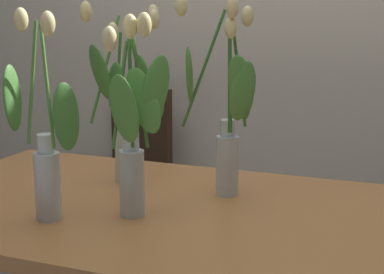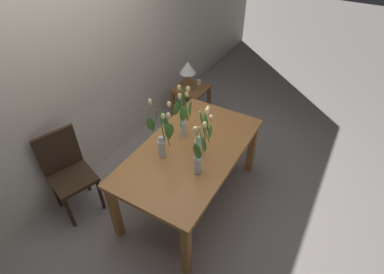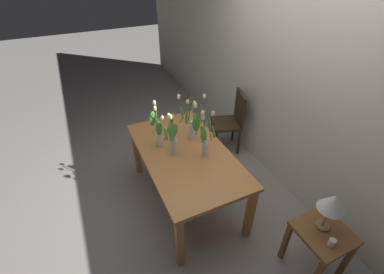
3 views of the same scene
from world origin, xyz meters
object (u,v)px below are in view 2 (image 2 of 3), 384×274
tulip_vase_1 (184,117)px  table_lamp (188,68)px  dining_table (191,156)px  side_table (191,95)px  tulip_vase_0 (163,136)px  dining_chair (67,169)px  tulip_vase_2 (199,158)px  tulip_vase_3 (202,138)px  pillar_candle (199,82)px

tulip_vase_1 → table_lamp: 1.27m
dining_table → side_table: dining_table is taller
tulip_vase_0 → tulip_vase_1: tulip_vase_1 is taller
table_lamp → dining_chair: bearing=172.0°
tulip_vase_0 → side_table: (1.50, 0.58, -0.54)m
tulip_vase_2 → tulip_vase_0: bearing=84.7°
table_lamp → tulip_vase_1: bearing=-151.1°
tulip_vase_2 → tulip_vase_3: size_ratio=1.02×
tulip_vase_3 → dining_chair: 1.40m
tulip_vase_0 → tulip_vase_3: 0.36m
dining_chair → tulip_vase_2: bearing=-71.0°
tulip_vase_1 → side_table: tulip_vase_1 is taller
tulip_vase_3 → side_table: bearing=33.8°
tulip_vase_1 → dining_chair: (-0.81, 0.88, -0.45)m
tulip_vase_3 → pillar_candle: size_ratio=7.16×
tulip_vase_0 → side_table: 1.69m
tulip_vase_3 → dining_chair: (-0.65, 1.17, -0.43)m
tulip_vase_0 → tulip_vase_1: (0.34, -0.02, 0.00)m
tulip_vase_3 → side_table: size_ratio=0.98×
table_lamp → tulip_vase_3: bearing=-144.6°
tulip_vase_2 → table_lamp: bearing=33.6°
dining_table → tulip_vase_1: tulip_vase_1 is taller
tulip_vase_3 → tulip_vase_2: bearing=-158.5°
tulip_vase_3 → side_table: tulip_vase_3 is taller
dining_table → pillar_candle: dining_table is taller
tulip_vase_0 → dining_chair: 1.08m
tulip_vase_0 → tulip_vase_1: bearing=-2.8°
side_table → dining_chair: bearing=171.6°
tulip_vase_1 → dining_chair: bearing=132.4°
tulip_vase_0 → pillar_candle: (1.61, 0.52, -0.39)m
dining_table → dining_chair: 1.24m
table_lamp → pillar_candle: size_ratio=5.31×
tulip_vase_3 → dining_table: bearing=81.7°
dining_table → side_table: (1.30, 0.75, -0.22)m
tulip_vase_1 → tulip_vase_3: size_ratio=1.09×
tulip_vase_0 → table_lamp: tulip_vase_0 is taller
side_table → table_lamp: (-0.05, 0.02, 0.42)m
dining_table → tulip_vase_0: 0.42m
table_lamp → pillar_candle: table_lamp is taller
dining_table → side_table: bearing=30.0°
dining_table → pillar_candle: size_ratio=21.33×
tulip_vase_0 → table_lamp: (1.45, 0.60, -0.12)m
side_table → table_lamp: 0.43m
tulip_vase_3 → table_lamp: tulip_vase_3 is taller
side_table → tulip_vase_0: bearing=-158.9°
tulip_vase_2 → pillar_candle: (1.65, 0.91, -0.33)m
dining_chair → table_lamp: size_ratio=2.34×
side_table → tulip_vase_3: bearing=-146.2°
side_table → table_lamp: size_ratio=1.38×
tulip_vase_3 → table_lamp: size_ratio=1.35×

